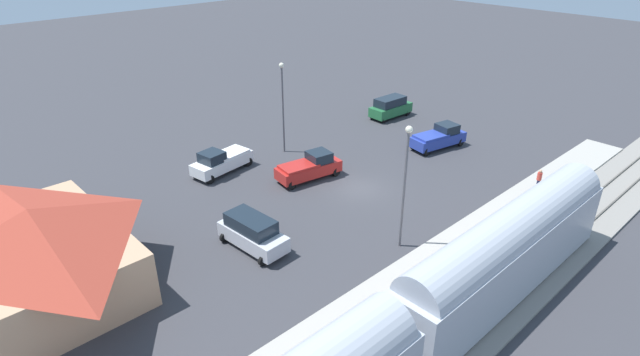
# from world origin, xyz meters

# --- Properties ---
(ground_plane) EXTENTS (200.00, 200.00, 0.00)m
(ground_plane) POSITION_xyz_m (0.00, 0.00, 0.00)
(ground_plane) COLOR #38383D
(railway_track) EXTENTS (4.80, 70.00, 0.30)m
(railway_track) POSITION_xyz_m (-14.00, 0.00, 0.09)
(railway_track) COLOR gray
(railway_track) RESTS_ON ground
(platform) EXTENTS (3.20, 46.00, 0.30)m
(platform) POSITION_xyz_m (-10.00, 0.00, 0.15)
(platform) COLOR #A8A399
(platform) RESTS_ON ground
(station_building) EXTENTS (12.57, 8.88, 5.17)m
(station_building) POSITION_xyz_m (4.00, 22.00, 2.68)
(station_building) COLOR tan
(station_building) RESTS_ON ground
(pedestrian_on_platform) EXTENTS (0.36, 0.36, 1.71)m
(pedestrian_on_platform) POSITION_xyz_m (-9.91, -9.51, 1.28)
(pedestrian_on_platform) COLOR #23284C
(pedestrian_on_platform) RESTS_ON platform
(pickup_blue) EXTENTS (2.96, 5.68, 2.14)m
(pickup_blue) POSITION_xyz_m (0.61, -11.48, 1.03)
(pickup_blue) COLOR #283D9E
(pickup_blue) RESTS_ON ground
(suv_silver) EXTENTS (5.02, 2.66, 2.22)m
(suv_silver) POSITION_xyz_m (-0.83, 10.98, 1.15)
(suv_silver) COLOR silver
(suv_silver) RESTS_ON ground
(suv_green) EXTENTS (2.16, 4.98, 2.22)m
(suv_green) POSITION_xyz_m (9.08, -14.66, 1.15)
(suv_green) COLOR #236638
(suv_green) RESTS_ON ground
(pickup_white) EXTENTS (2.74, 5.63, 2.14)m
(pickup_white) POSITION_xyz_m (9.98, 6.23, 1.03)
(pickup_white) COLOR white
(pickup_white) RESTS_ON ground
(pickup_red) EXTENTS (2.79, 5.64, 2.14)m
(pickup_red) POSITION_xyz_m (4.04, 1.61, 1.03)
(pickup_red) COLOR red
(pickup_red) RESTS_ON ground
(light_pole_near_platform) EXTENTS (0.44, 0.44, 8.30)m
(light_pole_near_platform) POSITION_xyz_m (-7.20, 3.93, 5.18)
(light_pole_near_platform) COLOR #515156
(light_pole_near_platform) RESTS_ON ground
(light_pole_lot_center) EXTENTS (0.44, 0.44, 8.21)m
(light_pole_lot_center) POSITION_xyz_m (9.74, -0.39, 5.13)
(light_pole_lot_center) COLOR #515156
(light_pole_lot_center) RESTS_ON ground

